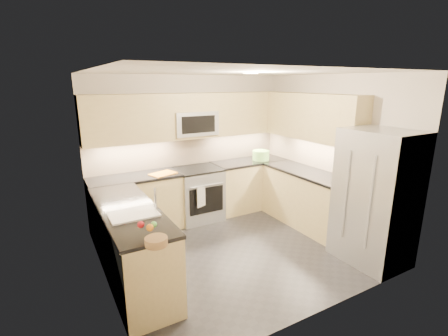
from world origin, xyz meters
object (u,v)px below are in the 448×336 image
(refrigerator, at_px, (376,198))
(fruit_basket, at_px, (156,241))
(microwave, at_px, (194,123))
(gas_range, at_px, (198,194))
(utensil_bowl, at_px, (261,155))
(cutting_board, at_px, (163,174))

(refrigerator, distance_m, fruit_basket, 2.95)
(microwave, bearing_deg, gas_range, -90.00)
(refrigerator, xyz_separation_m, utensil_bowl, (-0.15, 2.38, 0.13))
(cutting_board, relative_size, fruit_basket, 1.93)
(gas_range, height_order, utensil_bowl, utensil_bowl)
(fruit_basket, bearing_deg, microwave, 58.52)
(refrigerator, bearing_deg, gas_range, 120.88)
(microwave, height_order, refrigerator, microwave)
(microwave, relative_size, fruit_basket, 3.69)
(refrigerator, relative_size, fruit_basket, 8.73)
(microwave, xyz_separation_m, utensil_bowl, (1.30, -0.17, -0.67))
(refrigerator, bearing_deg, fruit_basket, 177.95)
(microwave, xyz_separation_m, refrigerator, (1.45, -2.55, -0.80))
(microwave, distance_m, fruit_basket, 2.96)
(gas_range, height_order, microwave, microwave)
(gas_range, distance_m, refrigerator, 2.86)
(fruit_basket, bearing_deg, cutting_board, 69.35)
(microwave, relative_size, refrigerator, 0.42)
(fruit_basket, bearing_deg, gas_range, 57.17)
(refrigerator, xyz_separation_m, cutting_board, (-2.10, 2.35, 0.05))
(microwave, distance_m, refrigerator, 3.04)
(microwave, height_order, cutting_board, microwave)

